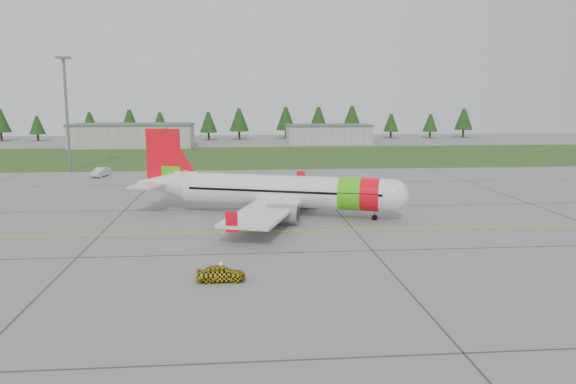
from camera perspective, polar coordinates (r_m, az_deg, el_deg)
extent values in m
plane|color=gray|center=(48.21, -3.12, -6.25)|extent=(320.00, 320.00, 0.00)
cylinder|color=white|center=(62.86, -0.24, 0.09)|extent=(23.47, 10.91, 3.54)
sphere|color=white|center=(61.16, 10.55, -0.34)|extent=(3.54, 3.54, 3.54)
cone|color=white|center=(67.92, -12.60, 0.83)|extent=(7.15, 5.39, 3.54)
cube|color=black|center=(61.10, 10.81, -0.05)|extent=(2.13, 2.70, 0.51)
cylinder|color=#48D50F|center=(61.56, 6.33, -0.17)|extent=(3.39, 4.18, 3.62)
cylinder|color=#FB0819|center=(61.33, 8.35, -0.25)|extent=(3.05, 4.07, 3.62)
cube|color=white|center=(63.14, -0.64, -0.79)|extent=(14.03, 29.09, 0.33)
cube|color=#FB0819|center=(77.14, 1.34, 1.46)|extent=(1.08, 0.50, 1.81)
cube|color=#FB0819|center=(49.75, -5.75, -3.05)|extent=(1.08, 0.50, 1.81)
cylinder|color=gray|center=(67.71, 1.51, -0.52)|extent=(3.70, 2.85, 1.90)
cylinder|color=gray|center=(58.16, -0.55, -2.18)|extent=(3.70, 2.85, 1.90)
cube|color=#FB0819|center=(67.47, -12.55, 3.38)|extent=(4.06, 1.65, 6.89)
cube|color=#48D50F|center=(67.27, -11.73, 1.68)|extent=(2.36, 1.12, 2.18)
cube|color=white|center=(68.09, -12.95, 1.03)|extent=(6.09, 10.81, 0.20)
cylinder|color=slate|center=(61.68, 8.80, -2.26)|extent=(0.16, 0.16, 1.27)
cylinder|color=black|center=(61.75, 8.80, -2.56)|extent=(0.67, 0.44, 0.62)
cylinder|color=slate|center=(65.96, -0.86, -1.19)|extent=(0.20, 0.20, 1.72)
cylinder|color=black|center=(66.12, -1.17, -1.51)|extent=(1.02, 0.69, 0.94)
cylinder|color=slate|center=(61.14, -2.05, -2.04)|extent=(0.20, 0.20, 1.72)
cylinder|color=black|center=(61.32, -2.37, -2.38)|extent=(1.02, 0.69, 0.94)
imported|color=yellow|center=(40.88, -6.86, -6.64)|extent=(1.22, 1.43, 3.52)
imported|color=beige|center=(99.93, -18.55, 2.82)|extent=(1.98, 1.91, 4.71)
cube|color=#30561E|center=(129.06, -4.40, 3.63)|extent=(320.00, 50.00, 0.03)
cube|color=gold|center=(55.95, -3.41, -4.03)|extent=(120.00, 0.25, 0.02)
cube|color=#A8A8A3|center=(159.28, -15.45, 5.50)|extent=(32.00, 14.00, 6.00)
cube|color=#A8A8A3|center=(166.84, 4.09, 5.84)|extent=(24.00, 12.00, 5.20)
cylinder|color=slate|center=(108.80, -21.54, 7.20)|extent=(0.50, 0.50, 20.00)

